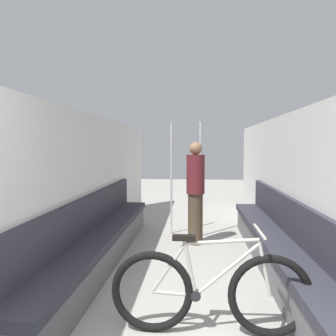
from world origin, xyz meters
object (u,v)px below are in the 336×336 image
object	(u,v)px
bench_seat_row_left	(101,243)
bicycle	(210,292)
passenger_standing	(195,192)
grab_pole_near	(171,180)
grab_pole_far	(200,181)
bench_seat_row_right	(277,247)

from	to	relation	value
bench_seat_row_left	bicycle	xyz separation A→B (m)	(1.42, -1.53, 0.06)
bench_seat_row_left	passenger_standing	distance (m)	1.80
grab_pole_near	grab_pole_far	distance (m)	0.56
grab_pole_far	passenger_standing	world-z (taller)	grab_pole_far
grab_pole_near	passenger_standing	size ratio (longest dim) A/B	1.22
passenger_standing	bench_seat_row_left	bearing A→B (deg)	-75.86
bench_seat_row_left	bicycle	bearing A→B (deg)	-47.09
grab_pole_near	grab_pole_far	size ratio (longest dim) A/B	1.00
bench_seat_row_left	grab_pole_near	size ratio (longest dim) A/B	2.23
grab_pole_near	passenger_standing	bearing A→B (deg)	-54.37
grab_pole_near	grab_pole_far	xyz separation A→B (m)	(0.53, -0.17, 0.00)
bench_seat_row_left	passenger_standing	xyz separation A→B (m)	(1.29, 1.13, 0.56)
grab_pole_near	passenger_standing	world-z (taller)	grab_pole_near
bench_seat_row_left	grab_pole_near	xyz separation A→B (m)	(0.84, 1.75, 0.69)
grab_pole_near	passenger_standing	distance (m)	0.78
grab_pole_far	passenger_standing	size ratio (longest dim) A/B	1.22
passenger_standing	bicycle	bearing A→B (deg)	-24.23
grab_pole_far	bicycle	bearing A→B (deg)	-89.04
bicycle	passenger_standing	size ratio (longest dim) A/B	1.02
bicycle	grab_pole_near	size ratio (longest dim) A/B	0.84
bench_seat_row_left	passenger_standing	bearing A→B (deg)	41.26
bench_seat_row_left	bench_seat_row_right	xyz separation A→B (m)	(2.35, 0.00, 0.00)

